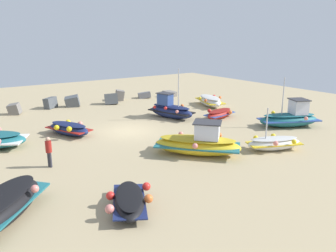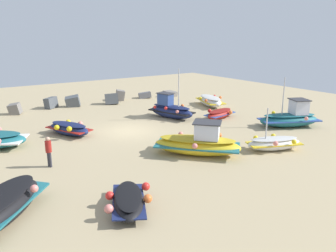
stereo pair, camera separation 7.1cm
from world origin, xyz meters
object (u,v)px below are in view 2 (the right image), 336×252
(person_walking, at_px, (49,150))
(fishing_boat_1, at_px, (69,128))
(fishing_boat_0, at_px, (290,118))
(fishing_boat_3, at_px, (198,143))
(fishing_boat_7, at_px, (129,200))
(fishing_boat_5, at_px, (210,101))
(fishing_boat_8, at_px, (274,143))
(fishing_boat_9, at_px, (220,114))
(fishing_boat_6, at_px, (171,110))
(fishing_boat_4, at_px, (1,206))

(person_walking, bearing_deg, fishing_boat_1, 48.27)
(fishing_boat_0, xyz_separation_m, fishing_boat_3, (-9.60, -0.90, -0.00))
(fishing_boat_0, xyz_separation_m, fishing_boat_7, (-15.97, -4.32, -0.32))
(fishing_boat_3, relative_size, fishing_boat_5, 1.16)
(fishing_boat_8, bearing_deg, fishing_boat_9, 92.73)
(fishing_boat_1, distance_m, person_walking, 5.95)
(fishing_boat_6, bearing_deg, fishing_boat_1, 72.46)
(fishing_boat_6, xyz_separation_m, fishing_boat_9, (3.32, -2.39, -0.32))
(fishing_boat_0, relative_size, fishing_boat_6, 1.13)
(fishing_boat_7, relative_size, fishing_boat_8, 0.95)
(fishing_boat_1, distance_m, fishing_boat_8, 13.65)
(fishing_boat_0, bearing_deg, fishing_boat_1, 178.48)
(fishing_boat_0, height_order, person_walking, fishing_boat_0)
(fishing_boat_0, bearing_deg, person_walking, -161.65)
(fishing_boat_7, bearing_deg, person_walking, 38.63)
(person_walking, bearing_deg, fishing_boat_6, 11.40)
(fishing_boat_9, bearing_deg, fishing_boat_7, -158.23)
(fishing_boat_3, height_order, fishing_boat_4, fishing_boat_3)
(fishing_boat_1, distance_m, fishing_boat_4, 11.28)
(fishing_boat_4, distance_m, fishing_boat_7, 4.75)
(fishing_boat_5, distance_m, fishing_boat_6, 6.21)
(fishing_boat_4, xyz_separation_m, fishing_boat_6, (14.44, 9.78, 0.13))
(fishing_boat_5, height_order, person_walking, person_walking)
(fishing_boat_4, relative_size, fishing_boat_5, 1.08)
(fishing_boat_4, relative_size, fishing_boat_6, 1.06)
(fishing_boat_8, height_order, person_walking, fishing_boat_8)
(fishing_boat_1, relative_size, fishing_boat_3, 0.75)
(fishing_boat_1, distance_m, fishing_boat_6, 8.65)
(fishing_boat_5, height_order, fishing_boat_6, fishing_boat_6)
(fishing_boat_4, xyz_separation_m, fishing_boat_9, (17.76, 7.39, -0.19))
(fishing_boat_3, bearing_deg, person_walking, -153.89)
(fishing_boat_0, height_order, fishing_boat_6, fishing_boat_6)
(fishing_boat_0, bearing_deg, fishing_boat_5, 114.67)
(fishing_boat_1, height_order, fishing_boat_5, fishing_boat_5)
(fishing_boat_1, height_order, fishing_boat_4, fishing_boat_4)
(fishing_boat_3, bearing_deg, fishing_boat_6, 112.33)
(fishing_boat_8, bearing_deg, fishing_boat_5, 88.21)
(fishing_boat_3, xyz_separation_m, person_walking, (-7.72, 2.89, 0.28))
(fishing_boat_5, xyz_separation_m, person_walking, (-17.36, -7.18, 0.44))
(fishing_boat_1, xyz_separation_m, fishing_boat_8, (9.19, -10.09, -0.03))
(fishing_boat_1, relative_size, fishing_boat_8, 1.05)
(fishing_boat_4, height_order, fishing_boat_5, fishing_boat_4)
(fishing_boat_7, relative_size, fishing_boat_9, 1.02)
(fishing_boat_4, height_order, fishing_boat_7, fishing_boat_4)
(fishing_boat_9, bearing_deg, fishing_boat_5, 45.50)
(fishing_boat_7, xyz_separation_m, fishing_boat_8, (10.62, 1.44, 0.08))
(fishing_boat_7, bearing_deg, fishing_boat_8, -55.80)
(fishing_boat_3, xyz_separation_m, fishing_boat_8, (4.26, -1.97, -0.24))
(fishing_boat_5, relative_size, fishing_boat_6, 0.99)
(fishing_boat_3, bearing_deg, fishing_boat_9, 86.32)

